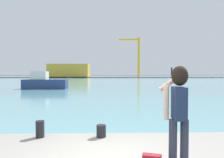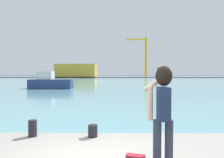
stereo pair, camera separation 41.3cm
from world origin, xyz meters
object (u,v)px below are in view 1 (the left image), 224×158
person_photographer (178,105)px  port_crane (137,54)px  harbor_bollard_2 (40,129)px  boat_moored (44,82)px  warehouse_left (70,70)px  harbor_bollard (101,131)px

person_photographer → port_crane: 88.41m
person_photographer → port_crane: (11.85, 87.18, 8.66)m
harbor_bollard_2 → boat_moored: (-6.67, 22.99, 0.05)m
warehouse_left → port_crane: bearing=1.9°
person_photographer → warehouse_left: bearing=15.2°
boat_moored → warehouse_left: (-7.40, 61.52, 2.16)m
harbor_bollard_2 → boat_moored: boat_moored is taller
harbor_bollard → boat_moored: boat_moored is taller
harbor_bollard_2 → warehouse_left: 85.70m
person_photographer → warehouse_left: (-16.97, 86.22, 1.36)m
boat_moored → port_crane: 66.73m
boat_moored → warehouse_left: size_ratio=0.35×
boat_moored → port_crane: bearing=72.8°
harbor_bollard → port_crane: size_ratio=0.02×
person_photographer → harbor_bollard_2: bearing=63.6°
port_crane → warehouse_left: bearing=-178.1°
port_crane → harbor_bollard: bearing=-98.8°
person_photographer → warehouse_left: 87.88m
harbor_bollard → warehouse_left: warehouse_left is taller
person_photographer → harbor_bollard: 2.36m
harbor_bollard → boat_moored: (-8.20, 23.01, 0.11)m
harbor_bollard → warehouse_left: (-15.60, 84.53, 2.27)m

